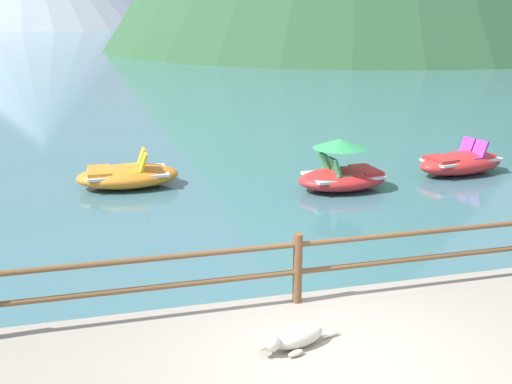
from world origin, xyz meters
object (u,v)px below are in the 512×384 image
Objects in this scene: pedal_boat_0 at (127,175)px; pedal_boat_1 at (461,163)px; dog_resting at (294,338)px; pedal_boat_2 at (343,172)px.

pedal_boat_0 is 0.89× the size of pedal_boat_1.
pedal_boat_1 reaches higher than pedal_boat_0.
pedal_boat_1 reaches higher than dog_resting.
pedal_boat_0 is at bearing 173.49° from pedal_boat_1.
pedal_boat_0 is 8.43m from pedal_boat_1.
dog_resting is 0.39× the size of pedal_boat_1.
pedal_boat_1 is (7.06, 7.76, -0.22)m from dog_resting.
pedal_boat_2 is at bearing -17.24° from pedal_boat_0.
pedal_boat_0 is 5.11m from pedal_boat_2.
dog_resting is 8.82m from pedal_boat_0.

